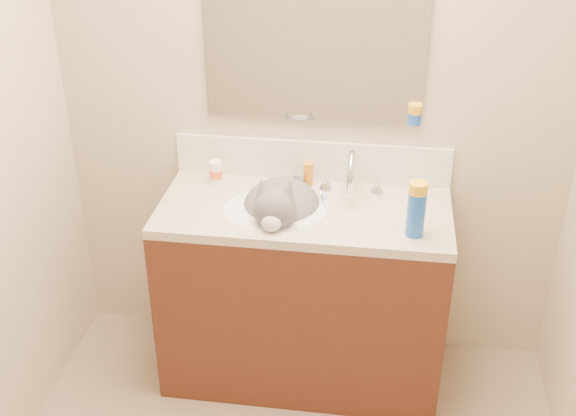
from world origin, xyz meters
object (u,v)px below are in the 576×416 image
(spray_can, at_px, (416,213))
(cat, at_px, (281,210))
(faucet, at_px, (351,177))
(amber_bottle, at_px, (308,174))
(basin, at_px, (274,224))
(pill_bottle, at_px, (216,172))
(vanity_cabinet, at_px, (303,297))
(silver_jar, at_px, (298,180))

(spray_can, bearing_deg, cat, 164.36)
(faucet, relative_size, amber_bottle, 2.69)
(spray_can, bearing_deg, basin, 167.61)
(cat, xyz_separation_m, spray_can, (0.54, -0.15, 0.11))
(basin, bearing_deg, pill_bottle, 145.28)
(vanity_cabinet, relative_size, basin, 2.67)
(basin, height_order, cat, cat)
(faucet, bearing_deg, spray_can, -47.87)
(cat, bearing_deg, faucet, 27.73)
(spray_can, bearing_deg, vanity_cabinet, 160.86)
(faucet, distance_m, cat, 0.33)
(silver_jar, distance_m, spray_can, 0.60)
(faucet, xyz_separation_m, spray_can, (0.26, -0.29, 0.01))
(faucet, bearing_deg, vanity_cabinet, -142.71)
(cat, xyz_separation_m, amber_bottle, (0.09, 0.21, 0.07))
(basin, relative_size, pill_bottle, 4.42)
(silver_jar, bearing_deg, cat, -104.21)
(basin, distance_m, faucet, 0.38)
(faucet, height_order, amber_bottle, faucet)
(basin, bearing_deg, silver_jar, 71.68)
(pill_bottle, height_order, silver_jar, pill_bottle)
(silver_jar, height_order, amber_bottle, amber_bottle)
(basin, height_order, silver_jar, silver_jar)
(basin, relative_size, cat, 0.97)
(faucet, relative_size, spray_can, 1.47)
(vanity_cabinet, xyz_separation_m, silver_jar, (-0.05, 0.18, 0.48))
(faucet, relative_size, silver_jar, 4.59)
(basin, relative_size, faucet, 1.61)
(vanity_cabinet, distance_m, amber_bottle, 0.54)
(basin, distance_m, spray_can, 0.60)
(basin, distance_m, silver_jar, 0.25)
(pill_bottle, bearing_deg, cat, -28.96)
(faucet, relative_size, pill_bottle, 2.75)
(vanity_cabinet, relative_size, pill_bottle, 11.80)
(cat, relative_size, amber_bottle, 4.47)
(cat, bearing_deg, pill_bottle, 151.93)
(cat, relative_size, pill_bottle, 4.57)
(silver_jar, relative_size, amber_bottle, 0.59)
(vanity_cabinet, bearing_deg, cat, -178.36)
(basin, xyz_separation_m, pill_bottle, (-0.29, 0.20, 0.12))
(vanity_cabinet, height_order, spray_can, spray_can)
(silver_jar, height_order, spray_can, spray_can)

